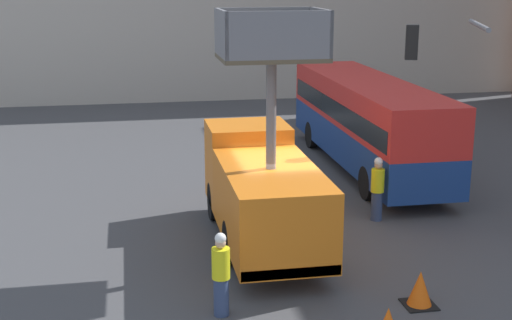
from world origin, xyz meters
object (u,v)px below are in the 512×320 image
(traffic_light_pole, at_px, (492,88))
(road_worker_near_truck, at_px, (221,275))
(city_bus, at_px, (367,117))
(road_worker_directing, at_px, (377,189))
(utility_truck, at_px, (262,186))
(traffic_cone_near_truck, at_px, (420,289))

(traffic_light_pole, height_order, road_worker_near_truck, traffic_light_pole)
(city_bus, distance_m, road_worker_near_truck, 12.46)
(city_bus, bearing_deg, road_worker_directing, 175.28)
(city_bus, bearing_deg, utility_truck, 153.38)
(traffic_light_pole, distance_m, road_worker_directing, 4.22)
(road_worker_near_truck, relative_size, road_worker_directing, 0.97)
(city_bus, height_order, road_worker_near_truck, city_bus)
(traffic_light_pole, relative_size, traffic_cone_near_truck, 7.56)
(utility_truck, distance_m, traffic_light_pole, 6.49)
(traffic_cone_near_truck, bearing_deg, road_worker_near_truck, 175.62)
(city_bus, distance_m, road_worker_directing, 5.70)
(utility_truck, distance_m, road_worker_near_truck, 4.17)
(city_bus, height_order, traffic_cone_near_truck, city_bus)
(road_worker_directing, bearing_deg, traffic_light_pole, -41.09)
(traffic_light_pole, xyz_separation_m, road_worker_near_truck, (-7.60, -3.48, -3.11))
(utility_truck, bearing_deg, traffic_light_pole, -2.96)
(traffic_light_pole, bearing_deg, road_worker_directing, 146.87)
(road_worker_directing, bearing_deg, road_worker_near_truck, -143.73)
(road_worker_near_truck, bearing_deg, city_bus, 114.96)
(city_bus, distance_m, traffic_light_pole, 7.36)
(utility_truck, distance_m, traffic_cone_near_truck, 5.05)
(road_worker_near_truck, height_order, traffic_cone_near_truck, road_worker_near_truck)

